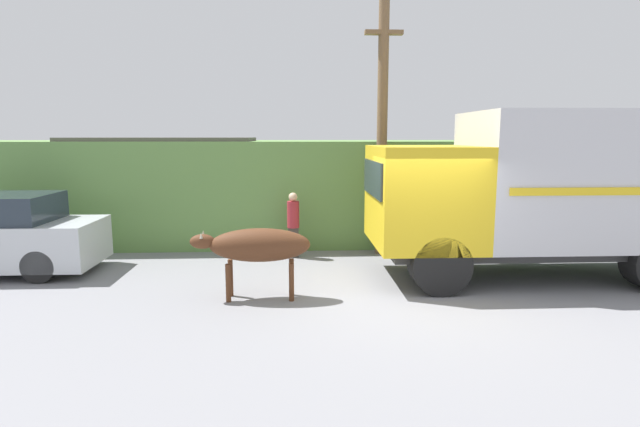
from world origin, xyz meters
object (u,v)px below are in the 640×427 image
brown_cow (257,246)px  utility_pole (382,127)px  cargo_truck (545,188)px  pedestrian_on_hill (293,221)px

brown_cow → utility_pole: bearing=36.9°
cargo_truck → brown_cow: 5.87m
pedestrian_on_hill → utility_pole: bearing=-174.3°
utility_pole → pedestrian_on_hill: bearing=-171.5°
utility_pole → brown_cow: bearing=-129.1°
pedestrian_on_hill → utility_pole: utility_pole is taller
cargo_truck → brown_cow: size_ratio=3.13×
cargo_truck → pedestrian_on_hill: cargo_truck is taller
brown_cow → pedestrian_on_hill: 3.16m
cargo_truck → utility_pole: utility_pole is taller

